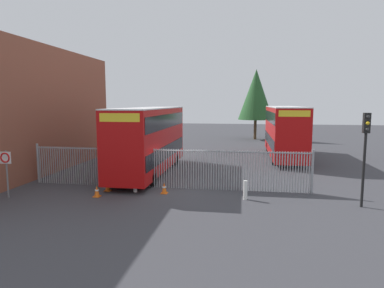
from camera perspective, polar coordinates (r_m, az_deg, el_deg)
name	(u,v)px	position (r m, az deg, el deg)	size (l,w,h in m)	color
ground_plane	(200,163)	(26.57, 1.33, -3.23)	(100.00, 100.00, 0.00)	#3D3D42
palisade_fence	(166,167)	(18.75, -4.38, -3.93)	(15.75, 0.14, 2.35)	gray
double_decker_bus_near_gate	(150,138)	(22.52, -7.24, 1.08)	(2.54, 10.81, 4.42)	#B70C0C
double_decker_bus_behind_fence_left	(284,130)	(29.62, 15.47, 2.31)	(2.54, 10.81, 4.42)	#B70C0C
bollard_near_left	(135,183)	(18.18, -9.66, -6.63)	(0.20, 0.20, 0.95)	silver
bollard_center_front	(245,190)	(16.80, 9.08, -7.76)	(0.20, 0.20, 0.95)	silver
traffic_cone_by_gate	(97,191)	(17.78, -15.91, -7.74)	(0.34, 0.34, 0.59)	orange
traffic_cone_mid_forecourt	(108,186)	(18.78, -14.18, -6.89)	(0.34, 0.34, 0.59)	orange
traffic_cone_near_kerb	(164,188)	(17.78, -4.76, -7.49)	(0.34, 0.34, 0.59)	orange
speed_limit_sign_post	(6,163)	(18.95, -29.15, -2.86)	(0.60, 0.14, 2.40)	slate
traffic_light_kerbside	(365,142)	(16.84, 27.45, 0.26)	(0.28, 0.33, 4.30)	black
tree_tall_back	(256,95)	(44.18, 10.84, 8.26)	(4.49, 4.49, 8.99)	#4C3823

